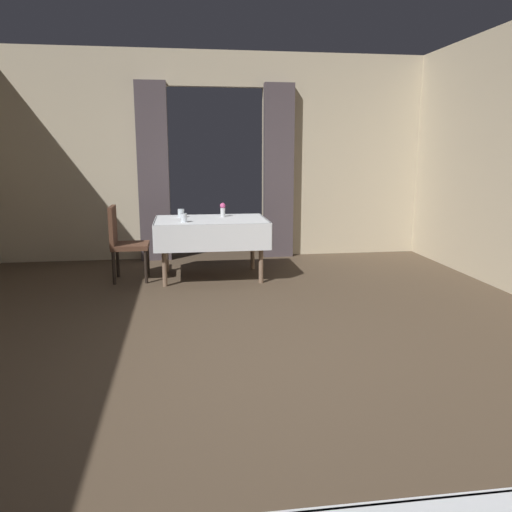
% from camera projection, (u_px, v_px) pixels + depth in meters
% --- Properties ---
extents(ground, '(10.08, 10.08, 0.00)m').
position_uv_depth(ground, '(257.00, 368.00, 3.79)').
color(ground, '#4C3D2D').
extents(wall_back, '(6.40, 0.27, 3.00)m').
position_uv_depth(wall_back, '(216.00, 156.00, 7.54)').
color(wall_back, beige).
rests_on(wall_back, ground).
extents(dining_table_mid, '(1.40, 1.00, 0.75)m').
position_uv_depth(dining_table_mid, '(211.00, 227.00, 6.41)').
color(dining_table_mid, '#7A604C').
rests_on(dining_table_mid, ground).
extents(chair_mid_left, '(0.44, 0.44, 0.93)m').
position_uv_depth(chair_mid_left, '(123.00, 240.00, 6.27)').
color(chair_mid_left, black).
rests_on(chair_mid_left, ground).
extents(flower_vase_mid, '(0.07, 0.07, 0.18)m').
position_uv_depth(flower_vase_mid, '(223.00, 209.00, 6.60)').
color(flower_vase_mid, silver).
rests_on(flower_vase_mid, dining_table_mid).
extents(glass_mid_b, '(0.08, 0.08, 0.11)m').
position_uv_depth(glass_mid_b, '(181.00, 213.00, 6.54)').
color(glass_mid_b, silver).
rests_on(glass_mid_b, dining_table_mid).
extents(glass_mid_c, '(0.07, 0.07, 0.11)m').
position_uv_depth(glass_mid_c, '(184.00, 218.00, 6.08)').
color(glass_mid_c, silver).
rests_on(glass_mid_c, dining_table_mid).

